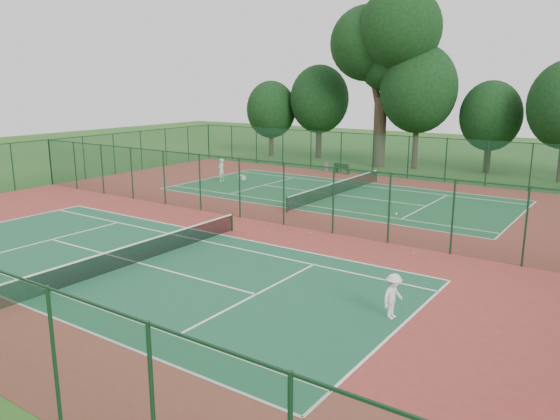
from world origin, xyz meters
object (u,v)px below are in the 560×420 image
object	(u,v)px
player_near	(393,296)
bench	(342,168)
kit_bag	(242,177)
player_far	(221,170)
trash_bin	(326,167)
big_tree	(385,42)

from	to	relation	value
player_near	bench	xyz separation A→B (m)	(-15.43, 25.25, -0.31)
kit_bag	player_far	bearing A→B (deg)	-81.48
trash_bin	bench	distance (m)	1.69
player_far	kit_bag	bearing A→B (deg)	158.43
trash_bin	bench	xyz separation A→B (m)	(1.67, -0.25, 0.06)
kit_bag	player_near	bearing A→B (deg)	-16.44
trash_bin	big_tree	xyz separation A→B (m)	(2.62, 5.55, 10.79)
trash_bin	kit_bag	size ratio (longest dim) A/B	0.98
bench	kit_bag	size ratio (longest dim) A/B	1.78
trash_bin	kit_bag	world-z (taller)	trash_bin
player_near	kit_bag	distance (m)	27.71
player_near	big_tree	bearing A→B (deg)	34.05
player_far	big_tree	xyz separation A→B (m)	(6.93, 14.69, 10.27)
player_near	big_tree	xyz separation A→B (m)	(-14.47, 31.05, 10.42)
bench	kit_bag	world-z (taller)	bench
player_far	kit_bag	world-z (taller)	player_far
player_far	bench	xyz separation A→B (m)	(5.97, 8.90, -0.46)
trash_bin	bench	world-z (taller)	bench
player_near	trash_bin	xyz separation A→B (m)	(-17.10, 25.50, -0.37)
player_near	kit_bag	xyz separation A→B (m)	(-20.86, 18.23, -0.62)
big_tree	trash_bin	bearing A→B (deg)	-115.30
player_far	big_tree	distance (m)	19.22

